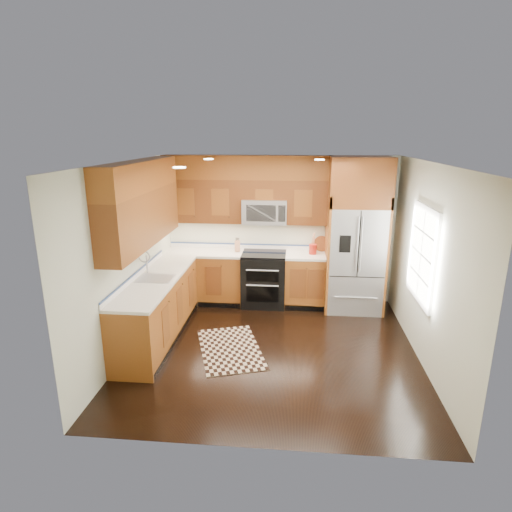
# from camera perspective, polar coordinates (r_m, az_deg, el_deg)

# --- Properties ---
(ground) EXTENTS (4.00, 4.00, 0.00)m
(ground) POSITION_cam_1_polar(r_m,az_deg,el_deg) (6.21, 2.17, -12.32)
(ground) COLOR black
(ground) RESTS_ON ground
(wall_back) EXTENTS (4.00, 0.02, 2.60)m
(wall_back) POSITION_cam_1_polar(r_m,az_deg,el_deg) (7.65, 3.15, 3.54)
(wall_back) COLOR beige
(wall_back) RESTS_ON ground
(wall_left) EXTENTS (0.02, 4.00, 2.60)m
(wall_left) POSITION_cam_1_polar(r_m,az_deg,el_deg) (6.15, -16.65, -0.22)
(wall_left) COLOR beige
(wall_left) RESTS_ON ground
(wall_right) EXTENTS (0.02, 4.00, 2.60)m
(wall_right) POSITION_cam_1_polar(r_m,az_deg,el_deg) (5.96, 21.90, -1.24)
(wall_right) COLOR beige
(wall_right) RESTS_ON ground
(window) EXTENTS (0.04, 1.10, 1.30)m
(window) POSITION_cam_1_polar(r_m,az_deg,el_deg) (6.11, 21.29, 0.22)
(window) COLOR white
(window) RESTS_ON ground
(base_cabinets) EXTENTS (2.85, 3.00, 0.90)m
(base_cabinets) POSITION_cam_1_polar(r_m,az_deg,el_deg) (7.00, -7.50, -5.04)
(base_cabinets) COLOR brown
(base_cabinets) RESTS_ON ground
(countertop) EXTENTS (2.86, 3.01, 0.04)m
(countertop) POSITION_cam_1_polar(r_m,az_deg,el_deg) (6.93, -6.29, -1.11)
(countertop) COLOR silver
(countertop) RESTS_ON base_cabinets
(upper_cabinets) EXTENTS (2.85, 3.00, 1.15)m
(upper_cabinets) POSITION_cam_1_polar(r_m,az_deg,el_deg) (6.77, -6.97, 8.06)
(upper_cabinets) COLOR brown
(upper_cabinets) RESTS_ON ground
(range) EXTENTS (0.76, 0.67, 0.95)m
(range) POSITION_cam_1_polar(r_m,az_deg,el_deg) (7.57, 1.05, -3.11)
(range) COLOR black
(range) RESTS_ON ground
(microwave) EXTENTS (0.76, 0.40, 0.42)m
(microwave) POSITION_cam_1_polar(r_m,az_deg,el_deg) (7.39, 1.18, 5.98)
(microwave) COLOR #B2B2B7
(microwave) RESTS_ON ground
(refrigerator) EXTENTS (0.98, 0.75, 2.60)m
(refrigerator) POSITION_cam_1_polar(r_m,az_deg,el_deg) (7.35, 13.21, 2.66)
(refrigerator) COLOR #B2B2B7
(refrigerator) RESTS_ON ground
(sink_faucet) EXTENTS (0.54, 0.44, 0.37)m
(sink_faucet) POSITION_cam_1_polar(r_m,az_deg,el_deg) (6.35, -13.46, -2.38)
(sink_faucet) COLOR #B2B2B7
(sink_faucet) RESTS_ON countertop
(rug) EXTENTS (1.19, 1.54, 0.01)m
(rug) POSITION_cam_1_polar(r_m,az_deg,el_deg) (6.23, -3.48, -12.22)
(rug) COLOR black
(rug) RESTS_ON ground
(knife_block) EXTENTS (0.10, 0.13, 0.25)m
(knife_block) POSITION_cam_1_polar(r_m,az_deg,el_deg) (7.55, -2.49, 1.37)
(knife_block) COLOR #AB7453
(knife_block) RESTS_ON countertop
(utensil_crock) EXTENTS (0.16, 0.16, 0.37)m
(utensil_crock) POSITION_cam_1_polar(r_m,az_deg,el_deg) (7.43, 7.60, 1.22)
(utensil_crock) COLOR #B32116
(utensil_crock) RESTS_ON countertop
(cutting_board) EXTENTS (0.30, 0.30, 0.02)m
(cutting_board) POSITION_cam_1_polar(r_m,az_deg,el_deg) (7.67, 8.69, 0.71)
(cutting_board) COLOR brown
(cutting_board) RESTS_ON countertop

